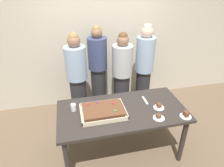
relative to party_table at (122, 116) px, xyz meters
name	(u,v)px	position (x,y,z in m)	size (l,w,h in m)	color
ground_plane	(121,151)	(0.00, 0.00, -0.70)	(12.00, 12.00, 0.00)	brown
interior_back_panel	(101,30)	(0.00, 1.60, 0.80)	(8.00, 0.12, 3.00)	beige
party_table	(122,116)	(0.00, 0.00, 0.00)	(1.76, 0.87, 0.80)	#2D2826
sheet_cake	(103,111)	(-0.27, -0.02, 0.14)	(0.60, 0.43, 0.11)	beige
plated_slice_near_left	(159,107)	(0.51, -0.07, 0.12)	(0.15, 0.15, 0.06)	white
plated_slice_near_right	(186,115)	(0.77, -0.33, 0.12)	(0.15, 0.15, 0.08)	white
plated_slice_far_left	(159,117)	(0.42, -0.28, 0.12)	(0.15, 0.15, 0.06)	white
drink_cup_nearest	(73,107)	(-0.65, 0.14, 0.15)	(0.07, 0.07, 0.10)	white
cake_server_utensil	(145,100)	(0.39, 0.14, 0.10)	(0.03, 0.20, 0.01)	silver
person_serving_front	(77,79)	(-0.54, 0.95, 0.16)	(0.35, 0.35, 1.66)	#28282D
person_green_shirt_behind	(122,74)	(0.28, 1.02, 0.12)	(0.36, 0.36, 1.60)	#28282D
person_striped_tie_right	(144,67)	(0.73, 1.08, 0.19)	(0.34, 0.34, 1.70)	#28282D
person_far_right_suit	(98,70)	(-0.14, 1.18, 0.18)	(0.34, 0.34, 1.70)	#28282D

